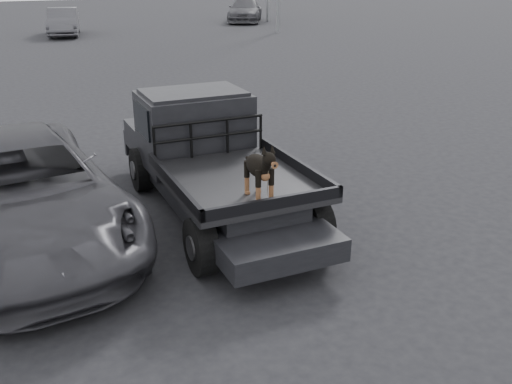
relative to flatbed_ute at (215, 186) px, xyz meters
name	(u,v)px	position (x,y,z in m)	size (l,w,h in m)	color
ground	(303,241)	(0.80, -1.45, -0.46)	(120.00, 120.00, 0.00)	black
flatbed_ute	(215,186)	(0.00, 0.00, 0.00)	(2.00, 5.40, 0.92)	black
ute_cab	(194,117)	(0.00, 0.95, 0.90)	(1.72, 1.30, 0.88)	black
headache_rack	(210,138)	(0.00, 0.20, 0.74)	(1.80, 0.08, 0.55)	black
dog	(259,171)	(-0.03, -1.71, 0.83)	(0.32, 0.60, 0.74)	black
parked_suv	(19,193)	(-2.85, 0.18, 0.30)	(2.51, 5.45, 1.51)	#313035
distant_car_a	(63,22)	(0.81, 25.71, 0.26)	(1.53, 4.38, 1.44)	#444348
distant_car_b	(245,10)	(12.84, 28.67, 0.28)	(2.07, 5.10, 1.48)	#434348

